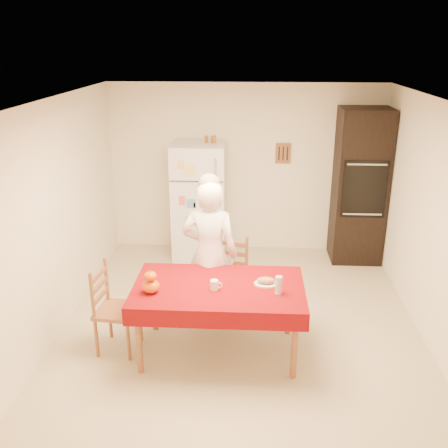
# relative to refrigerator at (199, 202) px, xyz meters

# --- Properties ---
(floor) EXTENTS (4.50, 4.50, 0.00)m
(floor) POSITION_rel_refrigerator_xyz_m (0.65, -1.88, -0.85)
(floor) COLOR #C4AF8D
(floor) RESTS_ON ground
(room_shell) EXTENTS (4.02, 4.52, 2.51)m
(room_shell) POSITION_rel_refrigerator_xyz_m (0.65, -1.88, 0.77)
(room_shell) COLOR white
(room_shell) RESTS_ON ground
(refrigerator) EXTENTS (0.75, 0.74, 1.70)m
(refrigerator) POSITION_rel_refrigerator_xyz_m (0.00, 0.00, 0.00)
(refrigerator) COLOR white
(refrigerator) RESTS_ON floor
(oven_cabinet) EXTENTS (0.70, 0.62, 2.20)m
(oven_cabinet) POSITION_rel_refrigerator_xyz_m (2.28, 0.05, 0.25)
(oven_cabinet) COLOR black
(oven_cabinet) RESTS_ON floor
(dining_table) EXTENTS (1.70, 1.00, 0.76)m
(dining_table) POSITION_rel_refrigerator_xyz_m (0.44, -2.44, -0.16)
(dining_table) COLOR brown
(dining_table) RESTS_ON floor
(chair_far) EXTENTS (0.51, 0.49, 0.95)m
(chair_far) POSITION_rel_refrigerator_xyz_m (0.51, -1.64, -0.34)
(chair_far) COLOR brown
(chair_far) RESTS_ON floor
(chair_left) EXTENTS (0.45, 0.46, 0.95)m
(chair_left) POSITION_rel_refrigerator_xyz_m (-0.66, -2.44, -0.34)
(chair_left) COLOR brown
(chair_left) RESTS_ON floor
(seated_woman) EXTENTS (0.66, 0.47, 1.70)m
(seated_woman) POSITION_rel_refrigerator_xyz_m (0.31, -1.87, -0.00)
(seated_woman) COLOR white
(seated_woman) RESTS_ON floor
(coffee_mug) EXTENTS (0.08, 0.08, 0.10)m
(coffee_mug) POSITION_rel_refrigerator_xyz_m (0.41, -2.52, -0.04)
(coffee_mug) COLOR white
(coffee_mug) RESTS_ON dining_table
(pumpkin_lower) EXTENTS (0.17, 0.17, 0.13)m
(pumpkin_lower) POSITION_rel_refrigerator_xyz_m (-0.20, -2.61, -0.02)
(pumpkin_lower) COLOR #D73905
(pumpkin_lower) RESTS_ON dining_table
(pumpkin_upper) EXTENTS (0.12, 0.12, 0.09)m
(pumpkin_upper) POSITION_rel_refrigerator_xyz_m (-0.20, -2.61, 0.09)
(pumpkin_upper) COLOR #C43104
(pumpkin_upper) RESTS_ON pumpkin_lower
(wine_glass) EXTENTS (0.07, 0.07, 0.18)m
(wine_glass) POSITION_rel_refrigerator_xyz_m (1.03, -2.56, -0.00)
(wine_glass) COLOR silver
(wine_glass) RESTS_ON dining_table
(bread_plate) EXTENTS (0.24, 0.24, 0.02)m
(bread_plate) POSITION_rel_refrigerator_xyz_m (0.91, -2.39, -0.08)
(bread_plate) COLOR white
(bread_plate) RESTS_ON dining_table
(bread_loaf) EXTENTS (0.18, 0.10, 0.06)m
(bread_loaf) POSITION_rel_refrigerator_xyz_m (0.91, -2.39, -0.04)
(bread_loaf) COLOR #A37C50
(bread_loaf) RESTS_ON bread_plate
(spice_jar_left) EXTENTS (0.05, 0.05, 0.10)m
(spice_jar_left) POSITION_rel_refrigerator_xyz_m (0.11, 0.05, 0.90)
(spice_jar_left) COLOR #96491B
(spice_jar_left) RESTS_ON refrigerator
(spice_jar_mid) EXTENTS (0.05, 0.05, 0.10)m
(spice_jar_mid) POSITION_rel_refrigerator_xyz_m (0.20, 0.05, 0.90)
(spice_jar_mid) COLOR brown
(spice_jar_mid) RESTS_ON refrigerator
(spice_jar_right) EXTENTS (0.05, 0.05, 0.10)m
(spice_jar_right) POSITION_rel_refrigerator_xyz_m (0.22, 0.05, 0.90)
(spice_jar_right) COLOR #98561B
(spice_jar_right) RESTS_ON refrigerator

